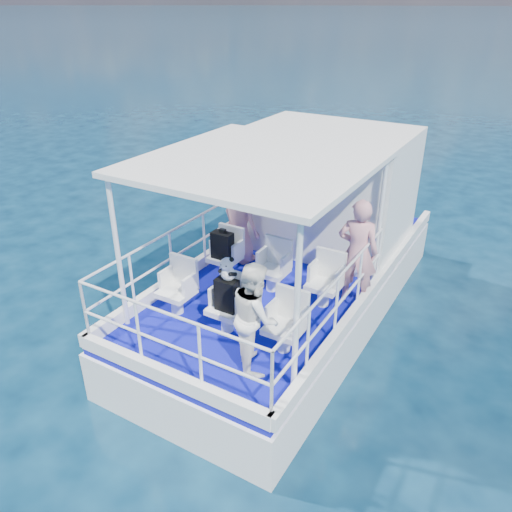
% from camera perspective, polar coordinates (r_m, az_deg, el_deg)
% --- Properties ---
extents(ground, '(2000.00, 2000.00, 0.00)m').
position_cam_1_polar(ground, '(8.49, 1.05, -9.66)').
color(ground, '#061E32').
rests_on(ground, ground).
extents(hull, '(3.00, 7.00, 1.60)m').
position_cam_1_polar(hull, '(9.21, 4.14, -6.44)').
color(hull, white).
rests_on(hull, ground).
extents(deck, '(2.90, 6.90, 0.10)m').
position_cam_1_polar(deck, '(8.78, 4.32, -1.80)').
color(deck, '#0A0B90').
rests_on(deck, hull).
extents(cabin, '(2.85, 2.00, 2.20)m').
position_cam_1_polar(cabin, '(9.40, 8.15, 7.69)').
color(cabin, white).
rests_on(cabin, deck).
extents(canopy, '(3.00, 3.20, 0.08)m').
position_cam_1_polar(canopy, '(6.91, 0.44, 10.81)').
color(canopy, white).
rests_on(canopy, cabin).
extents(canopy_posts, '(2.77, 2.97, 2.20)m').
position_cam_1_polar(canopy_posts, '(7.27, 0.21, 2.05)').
color(canopy_posts, white).
rests_on(canopy_posts, deck).
extents(railings, '(2.84, 3.59, 1.00)m').
position_cam_1_polar(railings, '(7.30, -1.09, -3.15)').
color(railings, white).
rests_on(railings, deck).
extents(seat_port_fwd, '(0.48, 0.46, 0.38)m').
position_cam_1_polar(seat_port_fwd, '(8.45, -3.54, -1.14)').
color(seat_port_fwd, white).
rests_on(seat_port_fwd, deck).
extents(seat_center_fwd, '(0.48, 0.46, 0.38)m').
position_cam_1_polar(seat_center_fwd, '(8.04, 1.82, -2.67)').
color(seat_center_fwd, white).
rests_on(seat_center_fwd, deck).
extents(seat_stbd_fwd, '(0.48, 0.46, 0.38)m').
position_cam_1_polar(seat_stbd_fwd, '(7.71, 7.70, -4.33)').
color(seat_stbd_fwd, white).
rests_on(seat_stbd_fwd, deck).
extents(seat_port_aft, '(0.48, 0.46, 0.38)m').
position_cam_1_polar(seat_port_aft, '(7.56, -9.03, -5.13)').
color(seat_port_aft, white).
rests_on(seat_port_aft, deck).
extents(seat_center_aft, '(0.48, 0.46, 0.38)m').
position_cam_1_polar(seat_center_aft, '(7.09, -3.30, -7.15)').
color(seat_center_aft, white).
rests_on(seat_center_aft, deck).
extents(seat_stbd_aft, '(0.48, 0.46, 0.38)m').
position_cam_1_polar(seat_stbd_aft, '(6.72, 3.20, -9.34)').
color(seat_stbd_aft, white).
rests_on(seat_stbd_aft, deck).
extents(passenger_port_fwd, '(0.72, 0.61, 1.63)m').
position_cam_1_polar(passenger_port_fwd, '(8.73, -1.91, 4.42)').
color(passenger_port_fwd, pink).
rests_on(passenger_port_fwd, deck).
extents(passenger_stbd_fwd, '(0.67, 0.51, 1.67)m').
position_cam_1_polar(passenger_stbd_fwd, '(7.61, 11.52, 0.46)').
color(passenger_stbd_fwd, pink).
rests_on(passenger_stbd_fwd, deck).
extents(passenger_stbd_aft, '(0.87, 0.89, 1.45)m').
position_cam_1_polar(passenger_stbd_aft, '(6.17, -0.10, -6.86)').
color(passenger_stbd_aft, white).
rests_on(passenger_stbd_aft, deck).
extents(backpack_port, '(0.35, 0.20, 0.46)m').
position_cam_1_polar(backpack_port, '(8.20, -3.86, 1.22)').
color(backpack_port, black).
rests_on(backpack_port, seat_port_fwd).
extents(backpack_center, '(0.31, 0.18, 0.47)m').
position_cam_1_polar(backpack_center, '(6.81, -3.36, -4.46)').
color(backpack_center, black).
rests_on(backpack_center, seat_center_aft).
extents(compact_camera, '(0.11, 0.06, 0.06)m').
position_cam_1_polar(compact_camera, '(8.09, -3.84, 2.89)').
color(compact_camera, black).
rests_on(compact_camera, backpack_port).
extents(panda, '(0.23, 0.19, 0.35)m').
position_cam_1_polar(panda, '(6.62, -3.25, -1.39)').
color(panda, white).
rests_on(panda, backpack_center).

